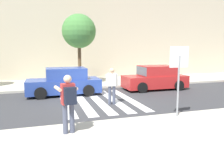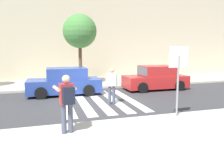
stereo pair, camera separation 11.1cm
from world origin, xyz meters
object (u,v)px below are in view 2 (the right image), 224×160
(street_tree_center, at_px, (80,32))
(parked_car_red, at_px, (156,78))
(parked_car_blue, at_px, (65,82))
(pedestrian_crossing, at_px, (112,84))
(photographer_with_backpack, at_px, (67,99))
(stop_sign, at_px, (178,66))

(street_tree_center, bearing_deg, parked_car_red, -32.21)
(parked_car_blue, xyz_separation_m, parked_car_red, (5.81, -0.00, 0.00))
(pedestrian_crossing, relative_size, street_tree_center, 0.35)
(pedestrian_crossing, distance_m, parked_car_red, 4.86)
(pedestrian_crossing, xyz_separation_m, parked_car_blue, (-1.94, 2.93, -0.25))
(parked_car_red, bearing_deg, street_tree_center, 147.79)
(photographer_with_backpack, relative_size, pedestrian_crossing, 1.00)
(parked_car_blue, height_order, parked_car_red, same)
(stop_sign, relative_size, street_tree_center, 0.52)
(parked_car_red, xyz_separation_m, street_tree_center, (-4.48, 2.82, 3.10))
(photographer_with_backpack, xyz_separation_m, parked_car_blue, (0.45, 6.38, -0.44))
(parked_car_red, bearing_deg, pedestrian_crossing, -142.88)
(parked_car_red, height_order, street_tree_center, street_tree_center)
(stop_sign, bearing_deg, photographer_with_backpack, -172.42)
(pedestrian_crossing, bearing_deg, stop_sign, -61.00)
(photographer_with_backpack, xyz_separation_m, pedestrian_crossing, (2.39, 3.45, -0.19))
(stop_sign, bearing_deg, street_tree_center, 104.40)
(parked_car_red, bearing_deg, photographer_with_backpack, -134.43)
(photographer_with_backpack, bearing_deg, stop_sign, 7.58)
(parked_car_blue, relative_size, street_tree_center, 0.84)
(pedestrian_crossing, xyz_separation_m, street_tree_center, (-0.61, 5.75, 2.85))
(photographer_with_backpack, relative_size, parked_car_blue, 0.42)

